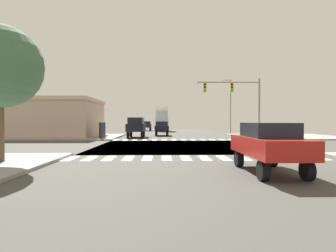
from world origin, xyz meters
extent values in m
cube|color=#41403A|center=(0.00, 0.00, -0.03)|extent=(14.00, 90.00, 0.05)
cube|color=#41403A|center=(0.00, 0.00, -0.03)|extent=(90.00, 12.00, 0.05)
cube|color=gray|center=(13.00, 12.00, 0.07)|extent=(12.00, 12.00, 0.14)
cube|color=gray|center=(-13.00, 12.00, 0.07)|extent=(12.00, 12.00, 0.14)
cube|color=silver|center=(-6.75, -7.30, 0.00)|extent=(0.50, 2.00, 0.01)
cube|color=silver|center=(-5.75, -7.30, 0.00)|extent=(0.50, 2.00, 0.01)
cube|color=silver|center=(-4.75, -7.30, 0.00)|extent=(0.50, 2.00, 0.01)
cube|color=silver|center=(-3.75, -7.30, 0.00)|extent=(0.50, 2.00, 0.01)
cube|color=silver|center=(-2.75, -7.30, 0.00)|extent=(0.50, 2.00, 0.01)
cube|color=silver|center=(-1.75, -7.30, 0.00)|extent=(0.50, 2.00, 0.01)
cube|color=silver|center=(-0.75, -7.30, 0.00)|extent=(0.50, 2.00, 0.01)
cube|color=silver|center=(0.25, -7.30, 0.00)|extent=(0.50, 2.00, 0.01)
cube|color=silver|center=(1.25, -7.30, 0.00)|extent=(0.50, 2.00, 0.01)
cube|color=silver|center=(2.25, -7.30, 0.00)|extent=(0.50, 2.00, 0.01)
cube|color=silver|center=(3.25, -7.30, 0.00)|extent=(0.50, 2.00, 0.01)
cube|color=silver|center=(4.25, -7.30, 0.00)|extent=(0.50, 2.00, 0.01)
cube|color=silver|center=(5.25, -7.30, 0.00)|extent=(0.50, 2.00, 0.01)
cube|color=silver|center=(6.25, -7.30, 0.00)|extent=(0.50, 2.00, 0.01)
cube|color=silver|center=(-6.75, 7.30, 0.00)|extent=(0.50, 2.00, 0.01)
cube|color=silver|center=(-5.75, 7.30, 0.00)|extent=(0.50, 2.00, 0.01)
cube|color=silver|center=(-4.75, 7.30, 0.00)|extent=(0.50, 2.00, 0.01)
cube|color=silver|center=(-3.75, 7.30, 0.00)|extent=(0.50, 2.00, 0.01)
cube|color=silver|center=(-2.75, 7.30, 0.00)|extent=(0.50, 2.00, 0.01)
cube|color=silver|center=(-1.75, 7.30, 0.00)|extent=(0.50, 2.00, 0.01)
cube|color=silver|center=(-0.75, 7.30, 0.00)|extent=(0.50, 2.00, 0.01)
cube|color=silver|center=(0.25, 7.30, 0.00)|extent=(0.50, 2.00, 0.01)
cube|color=silver|center=(1.25, 7.30, 0.00)|extent=(0.50, 2.00, 0.01)
cube|color=silver|center=(2.25, 7.30, 0.00)|extent=(0.50, 2.00, 0.01)
cube|color=silver|center=(3.25, 7.30, 0.00)|extent=(0.50, 2.00, 0.01)
cube|color=silver|center=(4.25, 7.30, 0.00)|extent=(0.50, 2.00, 0.01)
cube|color=silver|center=(5.25, 7.30, 0.00)|extent=(0.50, 2.00, 0.01)
cube|color=silver|center=(6.25, 7.30, 0.00)|extent=(0.50, 2.00, 0.01)
cylinder|color=gray|center=(8.24, 7.58, 3.20)|extent=(0.20, 0.20, 6.40)
cylinder|color=gray|center=(4.96, 7.58, 6.00)|extent=(6.54, 0.14, 0.14)
cube|color=yellow|center=(5.29, 7.58, 5.45)|extent=(0.32, 0.40, 1.00)
sphere|color=black|center=(5.29, 7.34, 5.76)|extent=(0.22, 0.22, 0.22)
sphere|color=black|center=(5.29, 7.34, 5.45)|extent=(0.22, 0.22, 0.22)
sphere|color=green|center=(5.29, 7.34, 5.14)|extent=(0.22, 0.22, 0.22)
cube|color=yellow|center=(2.48, 7.58, 5.45)|extent=(0.32, 0.40, 1.00)
sphere|color=black|center=(2.48, 7.34, 5.76)|extent=(0.22, 0.22, 0.22)
sphere|color=black|center=(2.48, 7.34, 5.45)|extent=(0.22, 0.22, 0.22)
sphere|color=green|center=(2.48, 7.34, 5.14)|extent=(0.22, 0.22, 0.22)
cylinder|color=gray|center=(8.30, 20.36, 4.07)|extent=(0.16, 0.16, 8.14)
cylinder|color=gray|center=(7.60, 20.36, 8.04)|extent=(1.40, 0.10, 0.10)
ellipsoid|color=silver|center=(6.90, 20.36, 7.99)|extent=(0.60, 0.32, 0.20)
cube|color=#C0A593|center=(-17.22, 12.17, 2.07)|extent=(14.75, 9.60, 4.14)
cube|color=#CEAE8E|center=(-17.22, 12.17, 4.34)|extent=(15.05, 9.90, 0.40)
cube|color=black|center=(-8.34, 8.37, 0.90)|extent=(0.24, 2.20, 1.80)
cylinder|color=brown|center=(-9.16, -9.36, 1.67)|extent=(0.28, 0.28, 3.35)
sphere|color=#3E6345|center=(-9.16, -9.36, 4.36)|extent=(3.67, 3.67, 3.67)
cylinder|color=black|center=(-1.28, 14.23, 0.34)|extent=(0.26, 0.68, 0.68)
cylinder|color=black|center=(-2.72, 14.23, 0.34)|extent=(0.26, 0.68, 0.68)
cylinder|color=black|center=(-1.28, 17.15, 0.34)|extent=(0.26, 0.68, 0.68)
cylinder|color=black|center=(-2.72, 17.15, 0.34)|extent=(0.26, 0.68, 0.68)
cube|color=black|center=(-2.00, 15.69, 1.01)|extent=(1.80, 4.30, 0.66)
cube|color=black|center=(-2.00, 15.69, 1.61)|extent=(1.55, 2.24, 0.54)
cylinder|color=black|center=(1.28, -10.15, 0.34)|extent=(0.26, 0.68, 0.68)
cylinder|color=black|center=(2.72, -10.15, 0.34)|extent=(0.26, 0.68, 0.68)
cylinder|color=black|center=(1.28, -13.07, 0.34)|extent=(0.26, 0.68, 0.68)
cylinder|color=black|center=(2.72, -13.07, 0.34)|extent=(0.26, 0.68, 0.68)
cube|color=#A61C17|center=(2.00, -11.61, 1.01)|extent=(1.80, 4.30, 0.66)
cube|color=black|center=(2.00, -11.61, 1.61)|extent=(1.55, 2.24, 0.54)
cylinder|color=black|center=(-1.04, 29.94, 0.40)|extent=(0.26, 0.80, 0.80)
cylinder|color=black|center=(-2.96, 29.94, 0.40)|extent=(0.26, 0.80, 0.80)
cylinder|color=black|center=(-1.04, 34.84, 0.40)|extent=(0.26, 0.80, 0.80)
cylinder|color=black|center=(-2.96, 34.84, 0.40)|extent=(0.26, 0.80, 0.80)
cube|color=#A8B3C1|center=(-2.00, 32.39, 1.54)|extent=(2.40, 7.20, 1.49)
cube|color=white|center=(-2.00, 33.47, 3.57)|extent=(2.30, 4.18, 2.56)
cube|color=#A8B3C1|center=(-2.00, 30.23, 3.03)|extent=(2.11, 2.02, 1.49)
cylinder|color=black|center=(-4.28, 33.03, 0.34)|extent=(0.26, 0.68, 0.68)
cylinder|color=black|center=(-5.72, 33.03, 0.34)|extent=(0.26, 0.68, 0.68)
cylinder|color=black|center=(-4.28, 35.95, 0.34)|extent=(0.26, 0.68, 0.68)
cylinder|color=black|center=(-5.72, 35.95, 0.34)|extent=(0.26, 0.68, 0.68)
cube|color=black|center=(-5.00, 34.49, 1.01)|extent=(1.80, 4.30, 0.66)
cube|color=black|center=(-5.00, 34.49, 1.61)|extent=(1.55, 2.24, 0.54)
cylinder|color=black|center=(-4.22, 9.80, 0.37)|extent=(0.26, 0.74, 0.74)
cylinder|color=black|center=(-5.78, 9.80, 0.37)|extent=(0.26, 0.74, 0.74)
cylinder|color=black|center=(-4.22, 12.93, 0.37)|extent=(0.26, 0.74, 0.74)
cylinder|color=black|center=(-5.78, 12.93, 0.37)|extent=(0.26, 0.74, 0.74)
cube|color=black|center=(-5.00, 11.36, 1.18)|extent=(1.96, 4.60, 0.88)
cube|color=black|center=(-5.00, 11.36, 1.98)|extent=(1.69, 3.22, 0.72)
camera|label=1|loc=(-2.00, -22.22, 1.95)|focal=30.60mm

